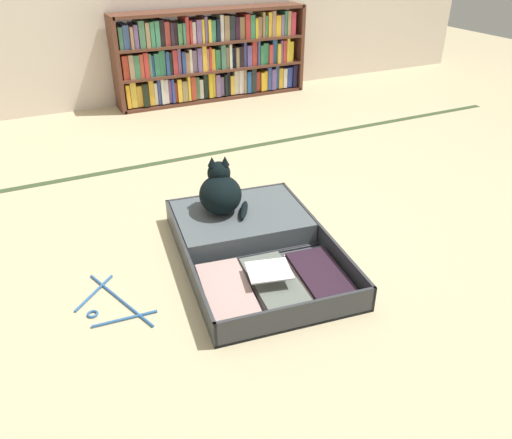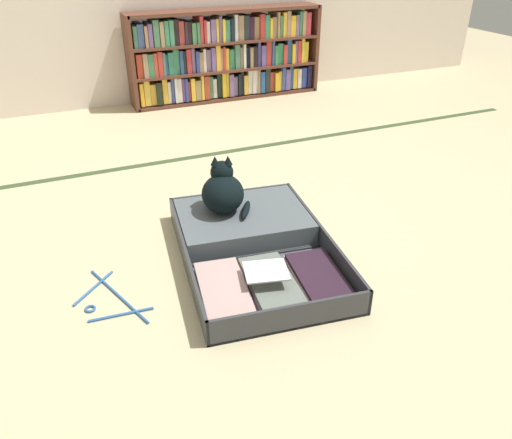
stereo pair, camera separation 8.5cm
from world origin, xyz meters
TOP-DOWN VIEW (x-y plane):
  - ground_plane at (0.00, 0.00)m, footprint 10.00×10.00m
  - tatami_border at (0.00, 1.15)m, footprint 4.80×0.05m
  - bookshelf at (0.58, 2.26)m, footprint 1.56×0.23m
  - open_suitcase at (-0.11, 0.06)m, footprint 0.71×0.98m
  - black_cat at (-0.16, 0.26)m, footprint 0.26×0.27m
  - clothes_hanger at (-0.74, -0.06)m, footprint 0.27×0.40m

SIDE VIEW (x-z plane):
  - ground_plane at x=0.00m, z-range 0.00..0.00m
  - tatami_border at x=0.00m, z-range 0.00..0.00m
  - clothes_hanger at x=-0.74m, z-range 0.00..0.01m
  - open_suitcase at x=-0.11m, z-range -0.01..0.10m
  - black_cat at x=-0.16m, z-range 0.08..0.32m
  - bookshelf at x=0.58m, z-range -0.01..0.68m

